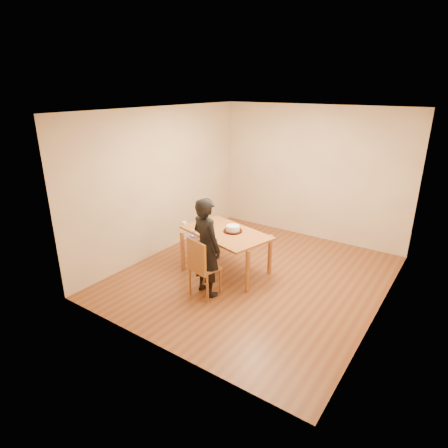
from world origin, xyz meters
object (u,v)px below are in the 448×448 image
Objects in this scene: dining_chair at (205,268)px; cake at (233,228)px; cake_plate at (233,231)px; person at (206,247)px; dining_table at (226,233)px.

cake is at bearing 109.12° from dining_chair.
cake is (0.00, -0.00, 0.05)m from cake_plate.
cake reaches higher than dining_chair.
person is at bearing -86.14° from cake.
dining_chair is 1.70× the size of cake.
person reaches higher than dining_table.
cake_plate is at bearing 50.77° from dining_table.
person is (0.05, -0.80, -0.04)m from cake.
cake_plate is (0.10, 0.07, 0.03)m from dining_table.
dining_chair is at bearing -86.34° from cake.
dining_chair is 0.32m from person.
cake is 0.80m from person.
person is at bearing -64.02° from dining_table.
dining_table reaches higher than dining_chair.
cake_plate reaches higher than dining_chair.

